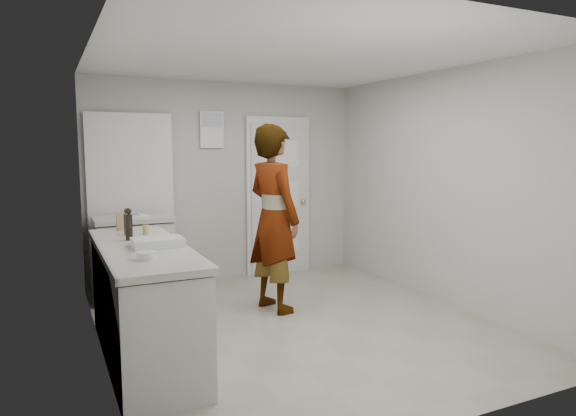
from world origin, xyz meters
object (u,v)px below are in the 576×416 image
person (274,218)px  oil_cruet_b (129,225)px  baking_dish (158,243)px  cake_mix_box (122,222)px  oil_cruet_a (127,222)px  egg_bowl (146,255)px  spice_jar (146,230)px

person → oil_cruet_b: person is taller
baking_dish → oil_cruet_b: bearing=112.4°
cake_mix_box → oil_cruet_a: (0.01, -0.27, 0.03)m
egg_bowl → baking_dish: bearing=69.2°
egg_bowl → cake_mix_box: bearing=89.1°
spice_jar → egg_bowl: spice_jar is taller
baking_dish → cake_mix_box: bearing=98.5°
cake_mix_box → oil_cruet_b: oil_cruet_b is taller
baking_dish → egg_bowl: size_ratio=2.76×
person → cake_mix_box: bearing=72.4°
spice_jar → baking_dish: 0.60m
person → spice_jar: 1.34m
cake_mix_box → baking_dish: bearing=-86.0°
person → cake_mix_box: 1.48m
person → spice_jar: size_ratio=22.92×
person → cake_mix_box: person is taller
baking_dish → person: bearing=31.4°
oil_cruet_b → egg_bowl: 0.81m
spice_jar → oil_cruet_a: bearing=160.5°
oil_cruet_a → baking_dish: 0.67m
cake_mix_box → spice_jar: (0.16, -0.32, -0.04)m
cake_mix_box → person: bearing=-8.5°
spice_jar → oil_cruet_b: bearing=-128.0°
baking_dish → egg_bowl: bearing=-110.8°
spice_jar → baking_dish: spice_jar is taller
egg_bowl → oil_cruet_a: bearing=88.4°
oil_cruet_a → person: bearing=6.5°
person → oil_cruet_a: size_ratio=8.20×
oil_cruet_a → oil_cruet_b: size_ratio=0.88×
cake_mix_box → spice_jar: size_ratio=1.91×
person → egg_bowl: person is taller
oil_cruet_a → egg_bowl: bearing=-91.6°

